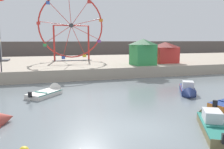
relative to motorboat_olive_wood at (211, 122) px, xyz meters
name	(u,v)px	position (x,y,z in m)	size (l,w,h in m)	color
ground_plane	(142,129)	(-3.69, 0.94, -0.34)	(240.00, 240.00, 0.00)	slate
quay_promenade	(75,65)	(-3.69, 28.61, 0.35)	(110.00, 24.28, 1.38)	tan
distant_town_skyline	(64,50)	(-3.69, 49.40, 1.86)	(140.00, 3.00, 4.40)	#564C47
motorboat_olive_wood	(211,122)	(0.00, 0.00, 0.00)	(3.37, 4.98, 1.34)	olive
motorboat_navy_blue	(188,90)	(3.54, 7.20, 0.02)	(3.21, 4.46, 1.43)	navy
motorboat_white_red_stripe	(51,92)	(-8.24, 10.73, -0.12)	(3.72, 3.93, 1.45)	silver
ferris_wheel_red_frame	(71,27)	(-4.15, 28.54, 6.58)	(10.68, 1.20, 11.02)	red
carnival_booth_red_striped	(165,52)	(8.87, 20.86, 2.67)	(3.65, 3.18, 3.12)	red
carnival_booth_green_kiosk	(143,51)	(4.43, 19.05, 2.90)	(3.43, 3.17, 3.58)	#33934C
promenade_lamp_near	(0,50)	(-13.16, 16.99, 3.37)	(0.32, 0.32, 3.50)	#2D2D33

